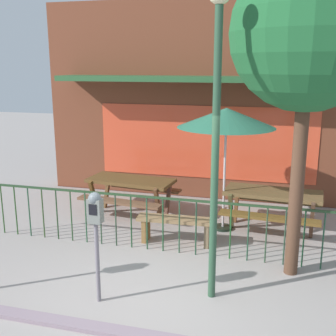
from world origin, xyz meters
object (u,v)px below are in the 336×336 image
at_px(patio_umbrella, 226,118).
at_px(patio_bench, 176,225).
at_px(picnic_table_left, 131,186).
at_px(street_tree, 308,34).
at_px(street_lamp, 217,104).
at_px(picnic_table_right, 273,199).
at_px(parking_meter_far, 96,218).

height_order(patio_umbrella, patio_bench, patio_umbrella).
xyz_separation_m(picnic_table_left, patio_umbrella, (2.01, -0.34, 1.54)).
bearing_deg(street_tree, street_lamp, -137.61).
bearing_deg(patio_bench, patio_umbrella, 51.28).
bearing_deg(street_lamp, patio_bench, 119.21).
height_order(picnic_table_left, street_lamp, street_lamp).
relative_size(patio_bench, street_lamp, 0.35).
height_order(patio_bench, street_tree, street_tree).
bearing_deg(patio_bench, picnic_table_right, 33.95).
distance_m(patio_umbrella, patio_bench, 2.13).
bearing_deg(patio_bench, picnic_table_left, 136.29).
distance_m(patio_umbrella, parking_meter_far, 3.40).
distance_m(picnic_table_left, parking_meter_far, 3.48).
xyz_separation_m(patio_bench, street_lamp, (0.89, -1.60, 2.29)).
relative_size(patio_umbrella, street_lamp, 0.58).
relative_size(patio_bench, parking_meter_far, 0.92).
relative_size(picnic_table_right, patio_umbrella, 0.81).
bearing_deg(picnic_table_right, parking_meter_far, -124.26).
bearing_deg(patio_umbrella, patio_bench, -128.72).
height_order(picnic_table_right, patio_bench, picnic_table_right).
xyz_separation_m(patio_bench, parking_meter_far, (-0.56, -2.11, 0.83)).
relative_size(parking_meter_far, street_lamp, 0.38).
relative_size(picnic_table_right, patio_bench, 1.35).
height_order(picnic_table_right, street_lamp, street_lamp).
bearing_deg(patio_bench, parking_meter_far, -104.82).
xyz_separation_m(patio_bench, street_tree, (1.96, -0.62, 3.16)).
bearing_deg(patio_umbrella, picnic_table_right, 12.51).
bearing_deg(street_lamp, patio_umbrella, 94.09).
distance_m(patio_umbrella, street_tree, 2.38).
bearing_deg(patio_umbrella, street_tree, -50.49).
bearing_deg(street_tree, patio_umbrella, 129.51).
relative_size(patio_umbrella, street_tree, 0.51).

